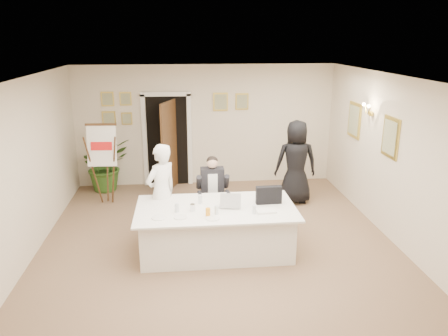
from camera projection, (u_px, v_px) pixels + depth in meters
floor at (219, 249)px, 7.28m from camera, size 7.00×7.00×0.00m
ceiling at (219, 79)px, 6.47m from camera, size 6.00×7.00×0.02m
wall_back at (206, 125)px, 10.21m from camera, size 6.00×0.10×2.80m
wall_front at (257, 294)px, 3.54m from camera, size 6.00×0.10×2.80m
wall_left at (21, 175)px, 6.59m from camera, size 0.10×7.00×2.80m
wall_right at (401, 164)px, 7.16m from camera, size 0.10×7.00×2.80m
doorway at (168, 143)px, 10.05m from camera, size 1.14×0.86×2.20m
pictures_back_wall at (171, 107)px, 9.97m from camera, size 3.40×0.06×0.80m
pictures_right_wall at (370, 128)px, 8.20m from camera, size 0.06×2.20×0.80m
wall_sconce at (369, 109)px, 8.09m from camera, size 0.20×0.30×0.24m
conference_table at (216, 229)px, 7.10m from camera, size 2.55×1.37×0.78m
seated_man at (213, 191)px, 8.00m from camera, size 0.71×0.74×1.35m
flip_chart at (105, 168)px, 9.05m from camera, size 0.60×0.39×1.69m
standing_man at (162, 193)px, 7.42m from camera, size 0.73×0.72×1.70m
standing_woman at (296, 162)px, 9.10m from camera, size 0.91×0.63×1.77m
potted_palm at (105, 165)px, 9.93m from camera, size 1.40×1.40×1.18m
laptop at (230, 198)px, 7.00m from camera, size 0.38×0.40×0.28m
laptop_bag at (269, 195)px, 7.12m from camera, size 0.42×0.13×0.29m
paper_stack at (266, 211)px, 6.82m from camera, size 0.31×0.23×0.03m
plate_left at (159, 218)px, 6.58m from camera, size 0.28×0.28×0.01m
plate_mid at (181, 217)px, 6.60m from camera, size 0.26×0.26×0.01m
plate_near at (213, 218)px, 6.56m from camera, size 0.24×0.24×0.01m
glass_a at (177, 208)px, 6.79m from camera, size 0.07×0.07×0.14m
glass_b at (216, 210)px, 6.70m from camera, size 0.07×0.07×0.14m
glass_c at (254, 209)px, 6.72m from camera, size 0.07×0.07×0.14m
glass_d at (200, 200)px, 7.13m from camera, size 0.08×0.08×0.14m
oj_glass at (208, 212)px, 6.63m from camera, size 0.09×0.09×0.13m
steel_jug at (193, 207)px, 6.84m from camera, size 0.09×0.09×0.11m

